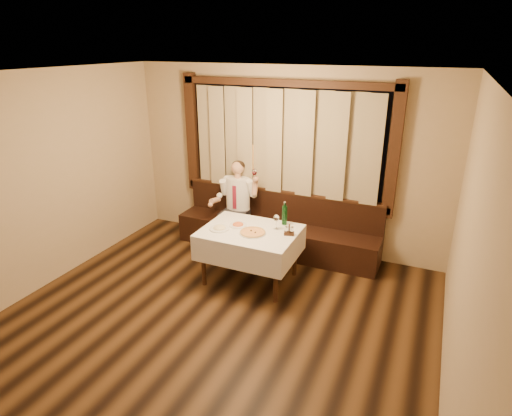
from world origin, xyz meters
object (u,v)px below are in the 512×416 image
at_px(banquette, 277,231).
at_px(seated_man, 236,198).
at_px(pasta_cream, 219,227).
at_px(green_bottle, 285,215).
at_px(dining_table, 250,237).
at_px(pasta_red, 238,223).
at_px(pizza, 253,232).
at_px(cruet_caddy, 289,232).

distance_m(banquette, seated_man, 0.83).
relative_size(pasta_cream, green_bottle, 0.82).
relative_size(dining_table, pasta_red, 5.26).
distance_m(banquette, dining_table, 1.08).
relative_size(pasta_red, green_bottle, 0.73).
relative_size(banquette, dining_table, 2.52).
xyz_separation_m(pizza, seated_man, (-0.74, 1.02, 0.03)).
height_order(pasta_cream, seated_man, seated_man).
bearing_deg(banquette, pasta_cream, -108.33).
xyz_separation_m(pizza, green_bottle, (0.28, 0.45, 0.13)).
xyz_separation_m(dining_table, cruet_caddy, (0.53, 0.06, 0.16)).
bearing_deg(cruet_caddy, pizza, -176.53).
bearing_deg(green_bottle, pizza, -121.59).
relative_size(pizza, pasta_cream, 1.31).
distance_m(pizza, pasta_cream, 0.47).
bearing_deg(pizza, pasta_red, 152.15).
xyz_separation_m(dining_table, pasta_red, (-0.21, 0.07, 0.14)).
distance_m(cruet_caddy, seated_man, 1.48).
relative_size(pasta_cream, cruet_caddy, 1.89).
bearing_deg(pasta_cream, pasta_red, 49.51).
relative_size(pizza, pasta_red, 1.47).
distance_m(pizza, pasta_red, 0.33).
distance_m(banquette, pasta_cream, 1.32).
xyz_separation_m(pasta_cream, seated_man, (-0.28, 1.08, 0.01)).
bearing_deg(dining_table, green_bottle, 45.68).
relative_size(banquette, green_bottle, 9.66).
relative_size(banquette, pizza, 9.03).
height_order(pasta_red, green_bottle, green_bottle).
distance_m(dining_table, pasta_cream, 0.43).
bearing_deg(pasta_red, pizza, -27.85).
bearing_deg(pizza, green_bottle, 58.41).
bearing_deg(pizza, dining_table, 132.31).
height_order(pasta_red, pasta_cream, pasta_cream).
height_order(dining_table, pasta_red, pasta_red).
xyz_separation_m(green_bottle, seated_man, (-1.02, 0.57, -0.09)).
bearing_deg(green_bottle, cruet_caddy, -59.80).
height_order(green_bottle, cruet_caddy, green_bottle).
bearing_deg(seated_man, dining_table, -54.71).
height_order(banquette, dining_table, banquette).
bearing_deg(cruet_caddy, seated_man, 129.33).
xyz_separation_m(pasta_red, seated_man, (-0.45, 0.87, 0.02)).
xyz_separation_m(pizza, pasta_red, (-0.29, 0.15, 0.02)).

